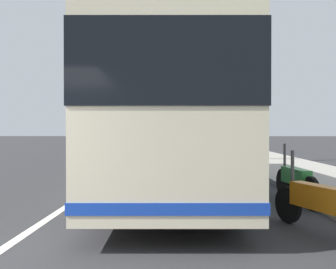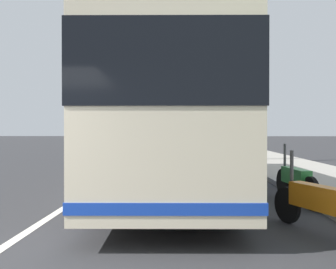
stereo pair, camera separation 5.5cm
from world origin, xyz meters
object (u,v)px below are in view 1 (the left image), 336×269
at_px(motorcycle_far_end, 253,169).
at_px(utility_pole, 259,91).
at_px(motorcycle_mid_row, 296,181).
at_px(car_oncoming, 129,139).
at_px(coach_bus, 168,115).
at_px(car_behind_bus, 179,145).
at_px(motorcycle_by_tree, 320,203).
at_px(car_far_distant, 181,140).

bearing_deg(motorcycle_far_end, utility_pole, -16.22).
bearing_deg(motorcycle_mid_row, car_oncoming, 8.96).
bearing_deg(coach_bus, car_behind_bus, -2.96).
distance_m(motorcycle_by_tree, motorcycle_far_end, 5.27).
bearing_deg(motorcycle_mid_row, motorcycle_by_tree, 164.78).
bearing_deg(motorcycle_by_tree, car_far_distant, -18.26).
bearing_deg(motorcycle_by_tree, utility_pole, -30.18).
bearing_deg(coach_bus, motorcycle_by_tree, -151.35).
relative_size(motorcycle_mid_row, utility_pole, 0.30).
bearing_deg(motorcycle_far_end, motorcycle_by_tree, 176.69).
relative_size(coach_bus, car_behind_bus, 2.63).
relative_size(coach_bus, motorcycle_far_end, 4.60).
relative_size(car_oncoming, utility_pole, 0.63).
height_order(coach_bus, car_far_distant, coach_bus).
distance_m(motorcycle_mid_row, car_oncoming, 29.05).
xyz_separation_m(car_far_distant, car_behind_bus, (-11.41, 0.18, -0.03)).
relative_size(car_far_distant, car_behind_bus, 1.06).
xyz_separation_m(motorcycle_far_end, car_behind_bus, (12.94, 2.23, 0.22)).
xyz_separation_m(motorcycle_mid_row, car_far_distant, (27.11, 2.45, 0.24)).
bearing_deg(coach_bus, motorcycle_far_end, -68.94).
xyz_separation_m(motorcycle_by_tree, car_oncoming, (30.55, 7.16, 0.27)).
xyz_separation_m(coach_bus, car_far_distant, (25.40, -0.44, -1.29)).
distance_m(motorcycle_mid_row, car_behind_bus, 15.93).
bearing_deg(motorcycle_far_end, car_behind_bus, 6.49).
xyz_separation_m(car_behind_bus, utility_pole, (-4.78, -4.10, 2.93)).
distance_m(motorcycle_far_end, utility_pole, 8.95).
xyz_separation_m(coach_bus, motorcycle_by_tree, (-4.22, -2.49, -1.54)).
relative_size(coach_bus, car_far_distant, 2.49).
xyz_separation_m(motorcycle_mid_row, car_oncoming, (28.05, 7.56, 0.26)).
relative_size(motorcycle_mid_row, car_oncoming, 0.47).
xyz_separation_m(car_far_distant, car_oncoming, (0.94, 5.12, 0.02)).
xyz_separation_m(motorcycle_far_end, utility_pole, (8.16, -1.88, 3.16)).
bearing_deg(motorcycle_mid_row, car_far_distant, -0.98).
xyz_separation_m(motorcycle_mid_row, car_behind_bus, (15.71, 2.62, 0.21)).
relative_size(motorcycle_mid_row, car_far_distant, 0.50).
bearing_deg(motorcycle_mid_row, utility_pole, -13.85).
xyz_separation_m(motorcycle_far_end, car_oncoming, (25.28, 7.17, 0.27)).
bearing_deg(utility_pole, coach_bus, 154.64).
xyz_separation_m(motorcycle_by_tree, motorcycle_mid_row, (2.50, -0.40, 0.01)).
height_order(motorcycle_mid_row, car_behind_bus, car_behind_bus).
distance_m(coach_bus, car_behind_bus, 14.05).
height_order(coach_bus, car_oncoming, coach_bus).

